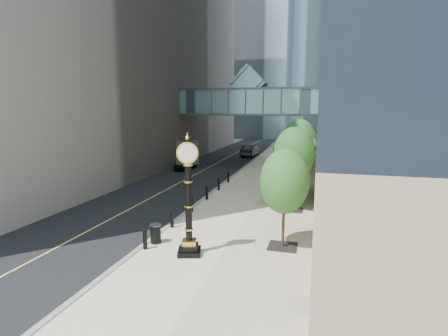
{
  "coord_description": "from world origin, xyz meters",
  "views": [
    {
      "loc": [
        5.01,
        -13.26,
        6.63
      ],
      "look_at": [
        -0.41,
        6.97,
        3.11
      ],
      "focal_mm": 28.0,
      "sensor_mm": 36.0,
      "label": 1
    }
  ],
  "objects": [
    {
      "name": "ground",
      "position": [
        0.0,
        0.0,
        0.0
      ],
      "size": [
        320.0,
        320.0,
        0.0
      ],
      "primitive_type": "plane",
      "color": "gray",
      "rests_on": "ground"
    },
    {
      "name": "road",
      "position": [
        -7.0,
        40.0,
        0.01
      ],
      "size": [
        8.0,
        180.0,
        0.02
      ],
      "primitive_type": "cube",
      "color": "black",
      "rests_on": "ground"
    },
    {
      "name": "sidewalk",
      "position": [
        1.0,
        40.0,
        0.03
      ],
      "size": [
        8.0,
        180.0,
        0.06
      ],
      "primitive_type": "cube",
      "color": "beige",
      "rests_on": "ground"
    },
    {
      "name": "curb",
      "position": [
        -3.0,
        40.0,
        0.04
      ],
      "size": [
        0.25,
        180.0,
        0.07
      ],
      "primitive_type": "cube",
      "color": "gray",
      "rests_on": "ground"
    },
    {
      "name": "distant_tower_c",
      "position": [
        -6.0,
        120.0,
        32.5
      ],
      "size": [
        22.0,
        22.0,
        65.0
      ],
      "primitive_type": "cube",
      "color": "#A2BCCC",
      "rests_on": "ground"
    },
    {
      "name": "skywalk",
      "position": [
        -3.0,
        28.0,
        7.71
      ],
      "size": [
        17.0,
        4.2,
        5.8
      ],
      "color": "slate",
      "rests_on": "ground"
    },
    {
      "name": "entrance_canopy",
      "position": [
        3.48,
        14.0,
        4.19
      ],
      "size": [
        3.0,
        8.0,
        4.38
      ],
      "color": "#383F44",
      "rests_on": "ground"
    },
    {
      "name": "bollard_row",
      "position": [
        -2.7,
        9.0,
        0.51
      ],
      "size": [
        0.2,
        16.2,
        0.9
      ],
      "color": "black",
      "rests_on": "sidewalk"
    },
    {
      "name": "street_trees",
      "position": [
        3.6,
        15.62,
        3.61
      ],
      "size": [
        2.82,
        28.31,
        5.8
      ],
      "color": "black",
      "rests_on": "sidewalk"
    },
    {
      "name": "street_clock",
      "position": [
        -0.46,
        1.0,
        2.42
      ],
      "size": [
        1.26,
        1.26,
        5.45
      ],
      "rotation": [
        0.0,
        0.0,
        0.28
      ],
      "color": "black",
      "rests_on": "sidewalk"
    },
    {
      "name": "trash_bin",
      "position": [
        -2.56,
        1.85,
        0.51
      ],
      "size": [
        0.55,
        0.55,
        0.9
      ],
      "primitive_type": "cylinder",
      "rotation": [
        0.0,
        0.0,
        0.06
      ],
      "color": "black",
      "rests_on": "sidewalk"
    },
    {
      "name": "pedestrian",
      "position": [
        3.77,
        14.36,
        1.03
      ],
      "size": [
        0.84,
        0.71,
        1.94
      ],
      "primitive_type": "imported",
      "rotation": [
        0.0,
        0.0,
        3.56
      ],
      "color": "beige",
      "rests_on": "sidewalk"
    },
    {
      "name": "car_near",
      "position": [
        -9.12,
        22.97,
        0.76
      ],
      "size": [
        2.0,
        4.45,
        1.48
      ],
      "primitive_type": "imported",
      "rotation": [
        0.0,
        0.0,
        0.06
      ],
      "color": "black",
      "rests_on": "road"
    },
    {
      "name": "car_far",
      "position": [
        -4.2,
        35.52,
        0.86
      ],
      "size": [
        2.03,
        5.19,
        1.68
      ],
      "primitive_type": "imported",
      "rotation": [
        0.0,
        0.0,
        3.09
      ],
      "color": "black",
      "rests_on": "road"
    }
  ]
}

